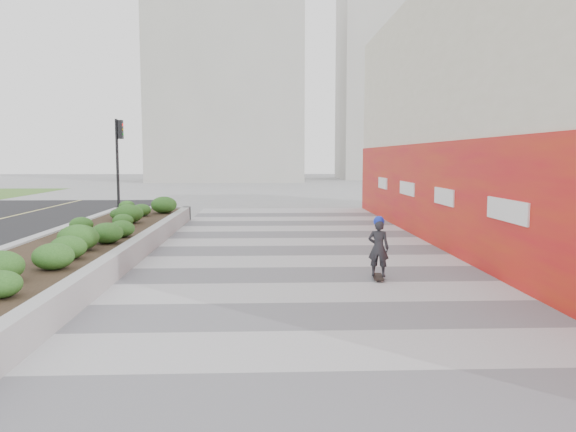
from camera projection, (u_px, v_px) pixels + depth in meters
name	position (u px, v px, depth m)	size (l,w,h in m)	color
ground	(337.00, 355.00, 7.32)	(160.00, 160.00, 0.00)	gray
walkway	(316.00, 297.00, 10.30)	(8.00, 36.00, 0.01)	#A8A8AD
building	(540.00, 108.00, 16.11)	(6.04, 24.08, 8.00)	beige
planter	(83.00, 244.00, 14.01)	(3.00, 18.00, 0.90)	#9E9EA0
traffic_signal_near	(119.00, 153.00, 24.13)	(0.33, 0.28, 4.20)	black
distant_bldg_north_l	(227.00, 88.00, 60.73)	(16.00, 12.00, 20.00)	#ADAAA3
distant_bldg_north_r	(400.00, 77.00, 66.29)	(14.00, 10.00, 24.00)	#ADAAA3
manhole_cover	(343.00, 297.00, 10.32)	(0.44, 0.44, 0.01)	#595654
skateboarder	(378.00, 247.00, 11.74)	(0.51, 0.74, 1.35)	beige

